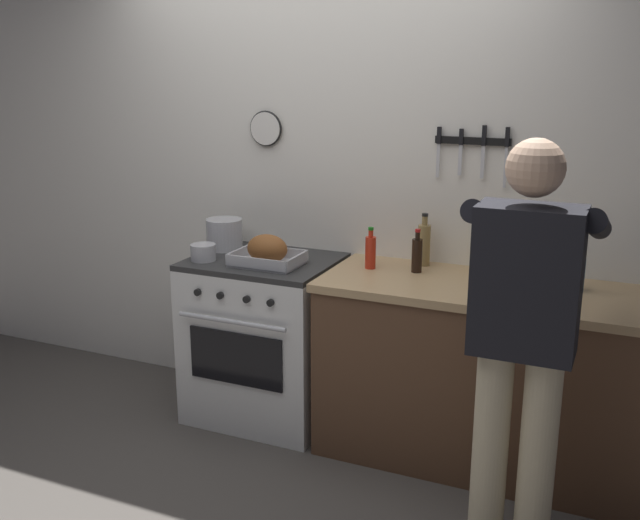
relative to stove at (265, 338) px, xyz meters
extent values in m
plane|color=#4C4742|center=(0.22, -0.99, -0.45)|extent=(8.00, 8.00, 0.00)
cube|color=white|center=(0.22, 0.36, 0.85)|extent=(6.00, 0.10, 2.60)
cube|color=black|center=(1.02, 0.30, 1.09)|extent=(0.38, 0.02, 0.04)
cube|color=silver|center=(0.85, 0.29, 0.98)|extent=(0.02, 0.00, 0.17)
cube|color=black|center=(0.85, 0.29, 1.11)|extent=(0.02, 0.02, 0.08)
cube|color=silver|center=(0.97, 0.29, 0.99)|extent=(0.02, 0.00, 0.15)
cube|color=black|center=(0.97, 0.29, 1.11)|extent=(0.02, 0.02, 0.08)
cube|color=silver|center=(1.08, 0.29, 0.99)|extent=(0.02, 0.00, 0.16)
cube|color=black|center=(1.08, 0.29, 1.12)|extent=(0.02, 0.02, 0.10)
cube|color=silver|center=(1.19, 0.29, 0.97)|extent=(0.01, 0.00, 0.20)
cube|color=black|center=(1.19, 0.29, 1.12)|extent=(0.02, 0.02, 0.09)
cylinder|color=white|center=(-0.12, 0.29, 1.11)|extent=(0.18, 0.02, 0.18)
torus|color=black|center=(-0.12, 0.29, 1.11)|extent=(0.20, 0.02, 0.20)
cube|color=brown|center=(1.42, 0.00, -0.02)|extent=(2.00, 0.62, 0.86)
cube|color=tan|center=(1.42, 0.00, 0.43)|extent=(2.03, 0.65, 0.04)
cube|color=white|center=(0.00, 0.00, -0.02)|extent=(0.76, 0.62, 0.87)
cube|color=black|center=(0.00, -0.31, 0.00)|extent=(0.53, 0.01, 0.28)
cube|color=#2D2D2D|center=(0.00, 0.00, 0.43)|extent=(0.76, 0.62, 0.03)
cylinder|color=black|center=(-0.21, -0.32, 0.33)|extent=(0.04, 0.02, 0.04)
cylinder|color=black|center=(-0.08, -0.32, 0.33)|extent=(0.04, 0.02, 0.04)
cylinder|color=black|center=(0.08, -0.32, 0.33)|extent=(0.04, 0.02, 0.04)
cylinder|color=black|center=(0.21, -0.32, 0.33)|extent=(0.04, 0.02, 0.04)
cylinder|color=silver|center=(0.00, -0.34, 0.21)|extent=(0.61, 0.02, 0.02)
cylinder|color=#C6B793|center=(1.37, -0.67, -0.02)|extent=(0.14, 0.14, 0.86)
cylinder|color=#C6B793|center=(1.55, -0.67, -0.02)|extent=(0.14, 0.14, 0.86)
cube|color=black|center=(1.46, -0.67, 0.69)|extent=(0.38, 0.22, 0.56)
sphere|color=tan|center=(1.46, -0.67, 1.10)|extent=(0.21, 0.21, 0.21)
cylinder|color=black|center=(1.25, -0.43, 0.87)|extent=(0.09, 0.55, 0.22)
cylinder|color=black|center=(1.67, -0.43, 0.87)|extent=(0.09, 0.55, 0.22)
cube|color=#B7B7BC|center=(0.08, -0.09, 0.46)|extent=(0.34, 0.25, 0.01)
cube|color=#B7B7BC|center=(0.08, -0.22, 0.49)|extent=(0.34, 0.01, 0.05)
cube|color=#B7B7BC|center=(0.08, 0.03, 0.49)|extent=(0.34, 0.01, 0.05)
cube|color=#B7B7BC|center=(-0.09, -0.09, 0.49)|extent=(0.01, 0.25, 0.05)
cube|color=#B7B7BC|center=(0.25, -0.09, 0.49)|extent=(0.01, 0.25, 0.05)
ellipsoid|color=brown|center=(0.08, -0.09, 0.54)|extent=(0.22, 0.16, 0.15)
cylinder|color=#B7B7BC|center=(-0.30, 0.11, 0.54)|extent=(0.20, 0.20, 0.17)
cylinder|color=#B7B7BC|center=(-0.28, -0.15, 0.49)|extent=(0.13, 0.13, 0.09)
cube|color=tan|center=(1.38, -0.06, 0.46)|extent=(0.36, 0.24, 0.02)
cylinder|color=gold|center=(1.10, 0.21, 0.56)|extent=(0.07, 0.07, 0.22)
cylinder|color=gold|center=(1.10, 0.21, 0.69)|extent=(0.03, 0.03, 0.05)
cylinder|color=black|center=(1.10, 0.21, 0.72)|extent=(0.03, 0.03, 0.01)
cylinder|color=#997F4C|center=(0.81, 0.23, 0.56)|extent=(0.06, 0.06, 0.21)
cylinder|color=#997F4C|center=(0.81, 0.23, 0.68)|extent=(0.03, 0.03, 0.05)
cylinder|color=black|center=(0.81, 0.23, 0.71)|extent=(0.03, 0.03, 0.01)
cylinder|color=red|center=(0.58, 0.06, 0.53)|extent=(0.05, 0.05, 0.16)
cylinder|color=red|center=(0.58, 0.06, 0.63)|extent=(0.02, 0.02, 0.04)
cylinder|color=#197219|center=(0.58, 0.06, 0.66)|extent=(0.03, 0.03, 0.01)
cylinder|color=black|center=(0.82, 0.09, 0.53)|extent=(0.05, 0.05, 0.17)
cylinder|color=black|center=(0.82, 0.09, 0.64)|extent=(0.02, 0.02, 0.04)
cylinder|color=#B21919|center=(0.82, 0.09, 0.66)|extent=(0.03, 0.03, 0.01)
cylinder|color=#338CCC|center=(1.58, 0.09, 0.53)|extent=(0.07, 0.07, 0.16)
cylinder|color=#338CCC|center=(1.58, 0.09, 0.62)|extent=(0.03, 0.03, 0.03)
cylinder|color=white|center=(1.58, 0.09, 0.65)|extent=(0.03, 0.03, 0.01)
camera|label=1|loc=(1.80, -3.31, 1.46)|focal=41.00mm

